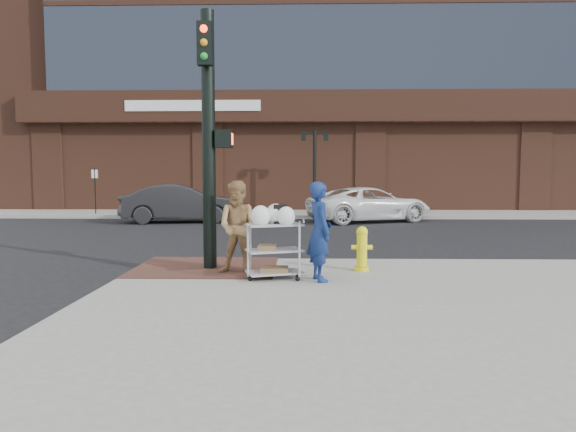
{
  "coord_description": "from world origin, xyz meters",
  "views": [
    {
      "loc": [
        1.29,
        -9.26,
        2.0
      ],
      "look_at": [
        1.07,
        0.1,
        1.25
      ],
      "focal_mm": 32.0,
      "sensor_mm": 36.0,
      "label": 1
    }
  ],
  "objects_px": {
    "traffic_signal_pole": "(210,132)",
    "minivan_white": "(370,204)",
    "utility_cart": "(274,245)",
    "pedestrian_tan": "(240,227)",
    "lamp_post": "(315,162)",
    "woman_blue": "(320,231)",
    "fire_hydrant": "(362,248)",
    "sedan_dark": "(181,203)"
  },
  "relations": [
    {
      "from": "traffic_signal_pole",
      "to": "minivan_white",
      "type": "xyz_separation_m",
      "value": [
        4.75,
        12.0,
        -2.09
      ]
    },
    {
      "from": "minivan_white",
      "to": "traffic_signal_pole",
      "type": "bearing_deg",
      "value": 136.04
    },
    {
      "from": "utility_cart",
      "to": "pedestrian_tan",
      "type": "bearing_deg",
      "value": 144.59
    },
    {
      "from": "lamp_post",
      "to": "utility_cart",
      "type": "xyz_separation_m",
      "value": [
        -1.17,
        -16.22,
        -1.86
      ]
    },
    {
      "from": "woman_blue",
      "to": "pedestrian_tan",
      "type": "distance_m",
      "value": 1.6
    },
    {
      "from": "pedestrian_tan",
      "to": "fire_hydrant",
      "type": "bearing_deg",
      "value": 13.84
    },
    {
      "from": "traffic_signal_pole",
      "to": "pedestrian_tan",
      "type": "relative_size",
      "value": 2.87
    },
    {
      "from": "sedan_dark",
      "to": "fire_hydrant",
      "type": "distance_m",
      "value": 13.19
    },
    {
      "from": "pedestrian_tan",
      "to": "minivan_white",
      "type": "bearing_deg",
      "value": 77.65
    },
    {
      "from": "woman_blue",
      "to": "lamp_post",
      "type": "bearing_deg",
      "value": -17.33
    },
    {
      "from": "pedestrian_tan",
      "to": "fire_hydrant",
      "type": "xyz_separation_m",
      "value": [
        2.33,
        0.33,
        -0.43
      ]
    },
    {
      "from": "utility_cart",
      "to": "fire_hydrant",
      "type": "bearing_deg",
      "value": 25.99
    },
    {
      "from": "utility_cart",
      "to": "woman_blue",
      "type": "bearing_deg",
      "value": -10.68
    },
    {
      "from": "woman_blue",
      "to": "traffic_signal_pole",
      "type": "bearing_deg",
      "value": 45.49
    },
    {
      "from": "minivan_white",
      "to": "lamp_post",
      "type": "bearing_deg",
      "value": 12.82
    },
    {
      "from": "utility_cart",
      "to": "fire_hydrant",
      "type": "xyz_separation_m",
      "value": [
        1.65,
        0.81,
        -0.16
      ]
    },
    {
      "from": "woman_blue",
      "to": "pedestrian_tan",
      "type": "relative_size",
      "value": 1.0
    },
    {
      "from": "pedestrian_tan",
      "to": "utility_cart",
      "type": "relative_size",
      "value": 1.31
    },
    {
      "from": "woman_blue",
      "to": "fire_hydrant",
      "type": "bearing_deg",
      "value": -57.77
    },
    {
      "from": "woman_blue",
      "to": "utility_cart",
      "type": "xyz_separation_m",
      "value": [
        -0.8,
        0.15,
        -0.26
      ]
    },
    {
      "from": "lamp_post",
      "to": "utility_cart",
      "type": "relative_size",
      "value": 3.0
    },
    {
      "from": "woman_blue",
      "to": "utility_cart",
      "type": "relative_size",
      "value": 1.3
    },
    {
      "from": "minivan_white",
      "to": "pedestrian_tan",
      "type": "bearing_deg",
      "value": 139.43
    },
    {
      "from": "lamp_post",
      "to": "traffic_signal_pole",
      "type": "bearing_deg",
      "value": -99.24
    },
    {
      "from": "lamp_post",
      "to": "fire_hydrant",
      "type": "xyz_separation_m",
      "value": [
        0.49,
        -15.41,
        -2.03
      ]
    },
    {
      "from": "traffic_signal_pole",
      "to": "fire_hydrant",
      "type": "xyz_separation_m",
      "value": [
        2.96,
        -0.19,
        -2.24
      ]
    },
    {
      "from": "fire_hydrant",
      "to": "lamp_post",
      "type": "bearing_deg",
      "value": 91.8
    },
    {
      "from": "pedestrian_tan",
      "to": "fire_hydrant",
      "type": "relative_size",
      "value": 2.02
    },
    {
      "from": "sedan_dark",
      "to": "fire_hydrant",
      "type": "relative_size",
      "value": 5.67
    },
    {
      "from": "utility_cart",
      "to": "fire_hydrant",
      "type": "height_order",
      "value": "utility_cart"
    },
    {
      "from": "traffic_signal_pole",
      "to": "utility_cart",
      "type": "relative_size",
      "value": 3.75
    },
    {
      "from": "fire_hydrant",
      "to": "pedestrian_tan",
      "type": "bearing_deg",
      "value": -172.02
    },
    {
      "from": "traffic_signal_pole",
      "to": "woman_blue",
      "type": "relative_size",
      "value": 2.88
    },
    {
      "from": "traffic_signal_pole",
      "to": "woman_blue",
      "type": "distance_m",
      "value": 3.01
    },
    {
      "from": "traffic_signal_pole",
      "to": "minivan_white",
      "type": "relative_size",
      "value": 0.94
    },
    {
      "from": "sedan_dark",
      "to": "minivan_white",
      "type": "xyz_separation_m",
      "value": [
        8.01,
        0.56,
        -0.07
      ]
    },
    {
      "from": "lamp_post",
      "to": "fire_hydrant",
      "type": "distance_m",
      "value": 15.55
    },
    {
      "from": "lamp_post",
      "to": "traffic_signal_pole",
      "type": "relative_size",
      "value": 0.8
    },
    {
      "from": "lamp_post",
      "to": "minivan_white",
      "type": "height_order",
      "value": "lamp_post"
    },
    {
      "from": "lamp_post",
      "to": "fire_hydrant",
      "type": "bearing_deg",
      "value": -88.2
    },
    {
      "from": "utility_cart",
      "to": "fire_hydrant",
      "type": "relative_size",
      "value": 1.54
    },
    {
      "from": "woman_blue",
      "to": "pedestrian_tan",
      "type": "bearing_deg",
      "value": 50.8
    }
  ]
}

